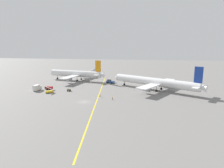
{
  "coord_description": "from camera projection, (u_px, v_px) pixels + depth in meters",
  "views": [
    {
      "loc": [
        29.31,
        -86.91,
        26.91
      ],
      "look_at": [
        9.22,
        27.03,
        4.0
      ],
      "focal_mm": 30.84,
      "sensor_mm": 36.0,
      "label": 1
    }
  ],
  "objects": [
    {
      "name": "ground_plane",
      "position": [
        84.0,
        102.0,
        94.18
      ],
      "size": [
        600.0,
        600.0,
        0.0
      ],
      "primitive_type": "plane",
      "color": "slate"
    },
    {
      "name": "taxiway_stripe",
      "position": [
        98.0,
        97.0,
        103.05
      ],
      "size": [
        18.41,
        118.73,
        0.01
      ],
      "primitive_type": "cube",
      "rotation": [
        0.0,
        0.0,
        0.15
      ],
      "color": "yellow",
      "rests_on": "ground"
    },
    {
      "name": "airliner_at_gate_left",
      "position": [
        76.0,
        74.0,
        152.43
      ],
      "size": [
        48.38,
        42.84,
        16.2
      ],
      "color": "white",
      "rests_on": "ground"
    },
    {
      "name": "airliner_being_pushed",
      "position": [
        154.0,
        82.0,
        118.91
      ],
      "size": [
        55.2,
        38.27,
        16.27
      ],
      "color": "white",
      "rests_on": "ground"
    },
    {
      "name": "pushback_tug",
      "position": [
        110.0,
        81.0,
        141.91
      ],
      "size": [
        8.96,
        5.79,
        2.81
      ],
      "color": "#2D4C8C",
      "rests_on": "ground"
    },
    {
      "name": "gse_catering_truck_tall",
      "position": [
        37.0,
        88.0,
        118.18
      ],
      "size": [
        3.05,
        6.08,
        3.5
      ],
      "color": "silver",
      "rests_on": "ground"
    },
    {
      "name": "gse_gpu_cart_small",
      "position": [
        69.0,
        90.0,
        116.51
      ],
      "size": [
        2.14,
        1.65,
        1.9
      ],
      "color": "#666B4C",
      "rests_on": "ground"
    },
    {
      "name": "gse_stair_truck_yellow",
      "position": [
        49.0,
        91.0,
        112.07
      ],
      "size": [
        4.87,
        4.09,
        4.06
      ],
      "color": "gold",
      "rests_on": "ground"
    },
    {
      "name": "gse_fuel_bowser_stubby",
      "position": [
        49.0,
        88.0,
        120.05
      ],
      "size": [
        5.1,
        2.51,
        2.4
      ],
      "color": "red",
      "rests_on": "ground"
    },
    {
      "name": "ground_crew_ramp_agent_by_cones",
      "position": [
        112.0,
        98.0,
        97.82
      ],
      "size": [
        0.41,
        0.43,
        1.67
      ],
      "color": "#2D3351",
      "rests_on": "ground"
    },
    {
      "name": "ground_crew_marshaller_foreground",
      "position": [
        100.0,
        95.0,
        103.73
      ],
      "size": [
        0.49,
        0.36,
        1.56
      ],
      "color": "black",
      "rests_on": "ground"
    },
    {
      "name": "jet_bridge",
      "position": [
        93.0,
        71.0,
        174.76
      ],
      "size": [
        3.84,
        17.37,
        6.32
      ],
      "color": "#B7B7BC",
      "rests_on": "ground"
    }
  ]
}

